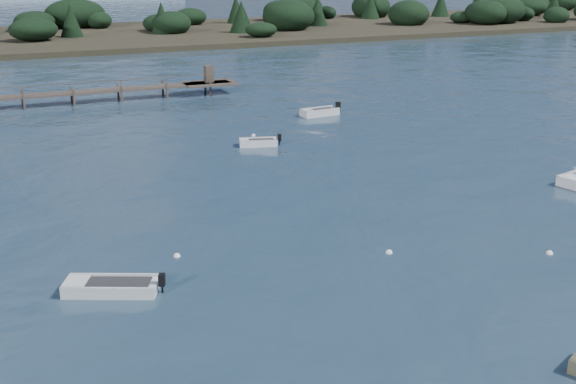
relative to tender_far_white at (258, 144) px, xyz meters
name	(u,v)px	position (x,y,z in m)	size (l,w,h in m)	color
ground	(142,78)	(-1.08, 32.75, -0.14)	(400.00, 400.00, 0.00)	#182A39
tender_far_white	(258,144)	(0.00, 0.00, 0.00)	(3.04, 1.75, 1.02)	silver
tender_far_grey_b	(320,113)	(8.42, 7.38, 0.03)	(3.65, 1.56, 1.24)	silver
dinghy_mid_grey	(111,289)	(-13.92, -19.45, -0.01)	(4.04, 2.82, 1.02)	silver
buoy_b	(549,254)	(5.11, -23.44, -0.14)	(0.32, 0.32, 0.32)	white
buoy_c	(177,257)	(-10.55, -16.99, -0.14)	(0.32, 0.32, 0.32)	white
buoy_d	(564,176)	(14.62, -14.35, -0.14)	(0.32, 0.32, 0.32)	white
buoy_e	(253,136)	(0.72, 2.88, -0.14)	(0.32, 0.32, 0.32)	white
buoy_extra_a	(389,253)	(-1.55, -20.46, -0.14)	(0.32, 0.32, 0.32)	white
far_headland	(235,22)	(23.92, 72.75, 1.82)	(190.00, 40.00, 5.80)	black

